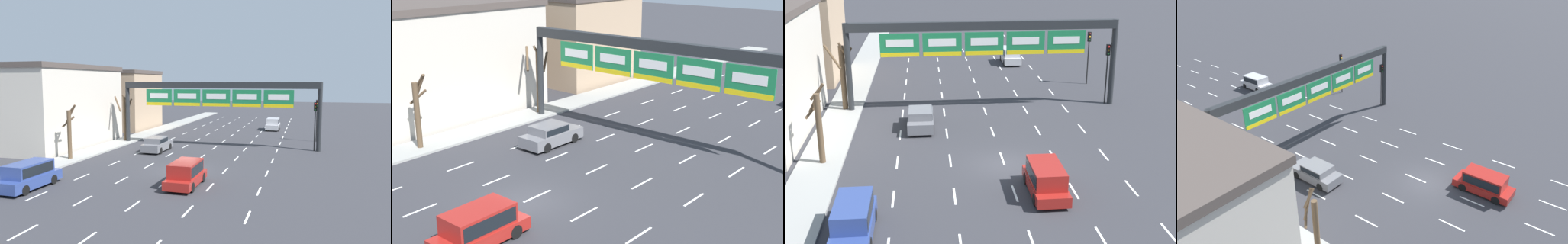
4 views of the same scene
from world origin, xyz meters
TOP-DOWN VIEW (x-y plane):
  - ground_plane at (0.00, 0.00)m, footprint 220.00×220.00m
  - sidewalk_left at (-11.30, 0.00)m, footprint 2.80×110.00m
  - lane_dashes at (0.00, 13.50)m, footprint 13.32×67.00m
  - sign_gantry at (-0.00, 12.00)m, footprint 21.87×0.70m
  - building_far at (-18.06, 24.12)m, footprint 10.12×10.35m
  - suv_red at (1.65, -4.18)m, footprint 1.85×4.47m
  - suv_blue at (-8.20, -7.69)m, footprint 1.81×4.66m
  - car_grey at (-5.14, 7.36)m, footprint 1.88×4.44m
  - suv_silver at (4.72, 28.26)m, footprint 1.87×4.31m
  - traffic_light_near_gantry at (10.28, 12.14)m, footprint 0.30×0.35m
  - traffic_light_mid_block at (10.61, 18.58)m, footprint 0.30×0.35m
  - tree_bare_closest at (-11.24, 12.33)m, footprint 2.23×2.23m
  - tree_bare_second at (-11.17, 1.25)m, footprint 1.31×1.04m

SIDE VIEW (x-z plane):
  - ground_plane at x=0.00m, z-range 0.00..0.00m
  - lane_dashes at x=0.00m, z-range 0.00..0.01m
  - sidewalk_left at x=-11.30m, z-range 0.00..0.15m
  - car_grey at x=-5.14m, z-range 0.05..1.55m
  - suv_red at x=1.65m, z-range 0.10..1.81m
  - suv_silver at x=4.72m, z-range 0.10..1.84m
  - suv_blue at x=-8.20m, z-range 0.10..1.90m
  - tree_bare_second at x=-11.17m, z-range 0.18..5.09m
  - tree_bare_closest at x=-11.24m, z-range 0.32..5.78m
  - traffic_light_mid_block at x=10.61m, z-range 1.05..6.03m
  - traffic_light_near_gantry at x=10.28m, z-range 1.05..6.07m
  - building_far at x=-18.06m, z-range 0.01..8.75m
  - sign_gantry at x=0.00m, z-range 2.28..9.35m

